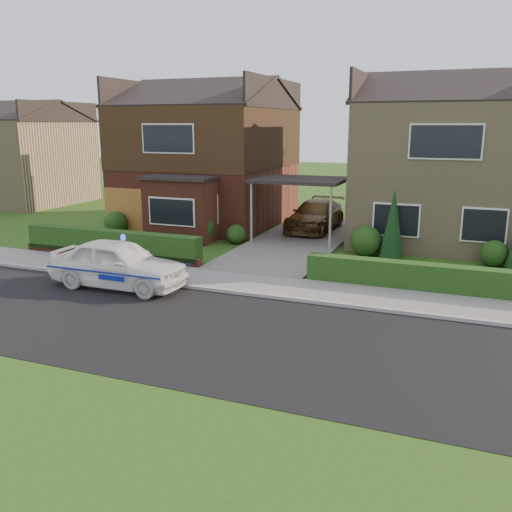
% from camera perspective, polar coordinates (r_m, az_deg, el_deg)
% --- Properties ---
extents(ground, '(120.00, 120.00, 0.00)m').
position_cam_1_polar(ground, '(14.10, -8.63, -7.36)').
color(ground, '#1E4713').
rests_on(ground, ground).
extents(road, '(60.00, 6.00, 0.02)m').
position_cam_1_polar(road, '(14.10, -8.63, -7.36)').
color(road, black).
rests_on(road, ground).
extents(kerb, '(60.00, 0.16, 0.12)m').
position_cam_1_polar(kerb, '(16.63, -3.42, -3.69)').
color(kerb, '#9E9993').
rests_on(kerb, ground).
extents(sidewalk, '(60.00, 2.00, 0.10)m').
position_cam_1_polar(sidewalk, '(17.55, -1.99, -2.77)').
color(sidewalk, slate).
rests_on(sidewalk, ground).
extents(grass_verge, '(60.00, 4.00, 0.01)m').
position_cam_1_polar(grass_verge, '(10.50, -22.81, -16.11)').
color(grass_verge, '#1E4713').
rests_on(grass_verge, ground).
extents(driveway, '(3.80, 12.00, 0.12)m').
position_cam_1_polar(driveway, '(23.85, 4.55, 1.67)').
color(driveway, '#666059').
rests_on(driveway, ground).
extents(house_left, '(7.50, 9.53, 7.25)m').
position_cam_1_polar(house_left, '(28.18, -5.07, 11.21)').
color(house_left, brown).
rests_on(house_left, ground).
extents(house_right, '(7.50, 8.06, 7.25)m').
position_cam_1_polar(house_right, '(25.40, 19.58, 9.88)').
color(house_right, tan).
rests_on(house_right, ground).
extents(carport_link, '(3.80, 3.00, 2.77)m').
position_cam_1_polar(carport_link, '(23.40, 4.64, 7.87)').
color(carport_link, black).
rests_on(carport_link, ground).
extents(garage_door, '(2.20, 0.10, 2.10)m').
position_cam_1_polar(garage_door, '(26.32, -13.61, 4.66)').
color(garage_door, brown).
rests_on(garage_door, ground).
extents(dwarf_wall, '(7.70, 0.25, 0.36)m').
position_cam_1_polar(dwarf_wall, '(21.36, -15.14, 0.12)').
color(dwarf_wall, brown).
rests_on(dwarf_wall, ground).
extents(hedge_left, '(7.50, 0.55, 0.90)m').
position_cam_1_polar(hedge_left, '(21.52, -14.88, -0.25)').
color(hedge_left, '#113611').
rests_on(hedge_left, ground).
extents(hedge_right, '(7.50, 0.55, 0.80)m').
position_cam_1_polar(hedge_right, '(17.47, 17.52, -3.67)').
color(hedge_right, '#113611').
rests_on(hedge_right, ground).
extents(shrub_left_far, '(1.08, 1.08, 1.08)m').
position_cam_1_polar(shrub_left_far, '(26.17, -14.57, 3.42)').
color(shrub_left_far, '#113611').
rests_on(shrub_left_far, ground).
extents(shrub_left_mid, '(1.32, 1.32, 1.32)m').
position_cam_1_polar(shrub_left_mid, '(23.65, -5.96, 3.02)').
color(shrub_left_mid, '#113611').
rests_on(shrub_left_mid, ground).
extents(shrub_left_near, '(0.84, 0.84, 0.84)m').
position_cam_1_polar(shrub_left_near, '(23.29, -2.10, 2.31)').
color(shrub_left_near, '#113611').
rests_on(shrub_left_near, ground).
extents(shrub_right_near, '(1.20, 1.20, 1.20)m').
position_cam_1_polar(shrub_right_near, '(21.50, 11.53, 1.56)').
color(shrub_right_near, '#113611').
rests_on(shrub_right_near, ground).
extents(shrub_right_mid, '(0.96, 0.96, 0.96)m').
position_cam_1_polar(shrub_right_mid, '(21.37, 23.78, 0.26)').
color(shrub_right_mid, '#113611').
rests_on(shrub_right_mid, ground).
extents(conifer_a, '(0.90, 0.90, 2.60)m').
position_cam_1_polar(conifer_a, '(21.03, 14.20, 3.10)').
color(conifer_a, black).
rests_on(conifer_a, ground).
extents(neighbour_left, '(6.50, 7.00, 5.20)m').
position_cam_1_polar(neighbour_left, '(38.28, -23.26, 9.01)').
color(neighbour_left, tan).
rests_on(neighbour_left, ground).
extents(police_car, '(4.09, 4.44, 1.68)m').
position_cam_1_polar(police_car, '(17.53, -14.27, -0.82)').
color(police_car, white).
rests_on(police_car, ground).
extents(driveway_car, '(2.06, 4.80, 1.38)m').
position_cam_1_polar(driveway_car, '(25.91, 6.26, 4.28)').
color(driveway_car, brown).
rests_on(driveway_car, driveway).
extents(potted_plant_a, '(0.44, 0.32, 0.79)m').
position_cam_1_polar(potted_plant_a, '(23.58, -15.61, 1.89)').
color(potted_plant_a, gray).
rests_on(potted_plant_a, ground).
extents(potted_plant_b, '(0.50, 0.47, 0.73)m').
position_cam_1_polar(potted_plant_b, '(20.25, -6.81, 0.31)').
color(potted_plant_b, gray).
rests_on(potted_plant_b, ground).
extents(potted_plant_c, '(0.54, 0.54, 0.73)m').
position_cam_1_polar(potted_plant_c, '(23.87, -8.17, 2.32)').
color(potted_plant_c, gray).
rests_on(potted_plant_c, ground).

